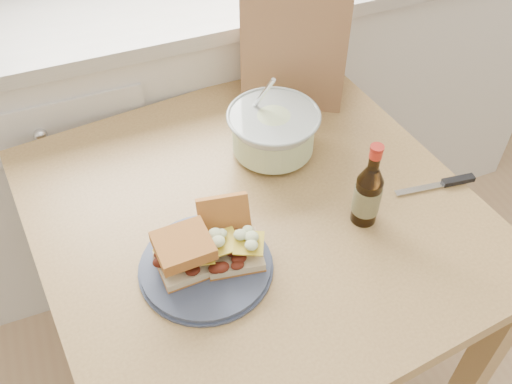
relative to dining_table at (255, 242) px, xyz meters
name	(u,v)px	position (x,y,z in m)	size (l,w,h in m)	color
cabinet_run	(198,107)	(0.09, 0.77, -0.18)	(2.50, 0.64, 0.94)	white
dining_table	(255,242)	(0.00, 0.00, 0.00)	(1.02, 1.02, 0.77)	tan
plate	(206,266)	(-0.15, -0.11, 0.12)	(0.26, 0.26, 0.02)	#3B455F
sandwich_left	(184,253)	(-0.19, -0.10, 0.17)	(0.11, 0.10, 0.08)	beige
sandwich_right	(230,238)	(-0.09, -0.09, 0.16)	(0.13, 0.17, 0.09)	beige
coleslaw_bowl	(273,133)	(0.11, 0.16, 0.17)	(0.22, 0.22, 0.22)	#AFBCBA
beer_bottle	(368,193)	(0.21, -0.11, 0.19)	(0.06, 0.06, 0.21)	black
knife	(448,182)	(0.44, -0.09, 0.12)	(0.19, 0.04, 0.01)	silver
paper_bag	(297,34)	(0.26, 0.37, 0.28)	(0.26, 0.17, 0.34)	#A87C51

